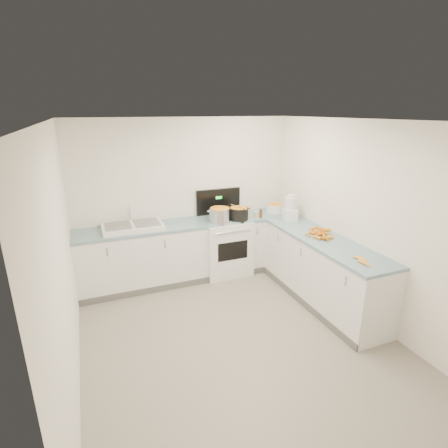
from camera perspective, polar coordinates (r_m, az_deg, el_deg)
name	(u,v)px	position (r m, az deg, el deg)	size (l,w,h in m)	color
floor	(235,335)	(4.44, 1.79, -17.72)	(3.50, 4.00, 0.00)	gray
ceiling	(237,120)	(3.60, 2.20, 16.55)	(3.50, 4.00, 0.00)	white
wall_back	(186,198)	(5.65, -6.26, 4.22)	(3.50, 2.50, 0.00)	white
wall_front	(372,349)	(2.37, 22.98, -18.26)	(3.50, 2.50, 0.00)	white
wall_left	(62,264)	(3.56, -24.89, -5.92)	(4.00, 2.50, 0.00)	white
wall_right	(361,221)	(4.79, 21.51, 0.48)	(4.00, 2.50, 0.00)	white
counter_back	(193,250)	(5.61, -5.15, -4.20)	(3.50, 0.62, 0.94)	white
counter_right	(322,270)	(5.09, 15.70, -7.32)	(0.62, 2.20, 0.94)	white
stove	(225,245)	(5.77, 0.13, -3.46)	(0.76, 0.65, 1.36)	white
sink	(133,226)	(5.27, -14.70, -0.37)	(0.86, 0.52, 0.31)	white
steel_pot	(220,216)	(5.41, -0.69, 1.38)	(0.33, 0.33, 0.24)	silver
black_pot	(239,214)	(5.52, 2.42, 1.60)	(0.30, 0.30, 0.21)	black
wooden_spoon	(239,207)	(5.49, 2.43, 2.78)	(0.02, 0.02, 0.39)	#AD7A47
mixing_bowl	(274,208)	(6.01, 8.23, 2.59)	(0.29, 0.29, 0.13)	white
extract_bottle	(261,214)	(5.65, 6.03, 1.63)	(0.05, 0.05, 0.13)	#593319
spice_jar	(256,215)	(5.67, 5.22, 1.54)	(0.05, 0.05, 0.09)	#E5B266
food_processor	(290,209)	(5.59, 10.77, 2.43)	(0.25, 0.28, 0.41)	white
carrot_pile	(319,233)	(5.01, 15.23, -1.42)	(0.42, 0.43, 0.09)	orange
peeled_carrots	(363,261)	(4.31, 21.79, -5.62)	(0.12, 0.30, 0.04)	orange
peelings	(119,225)	(5.24, -16.75, -0.22)	(0.22, 0.29, 0.01)	tan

